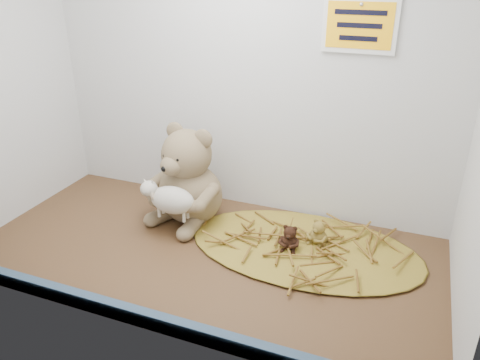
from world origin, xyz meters
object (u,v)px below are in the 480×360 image
at_px(toy_lamb, 172,200).
at_px(mini_teddy_brown, 290,236).
at_px(main_teddy, 189,174).
at_px(mini_teddy_tan, 319,231).

height_order(toy_lamb, mini_teddy_brown, toy_lamb).
distance_m(main_teddy, mini_teddy_tan, 0.40).
relative_size(main_teddy, toy_lamb, 1.75).
distance_m(toy_lamb, mini_teddy_brown, 0.33).
height_order(main_teddy, toy_lamb, main_teddy).
distance_m(main_teddy, mini_teddy_brown, 0.34).
relative_size(toy_lamb, mini_teddy_tan, 2.36).
bearing_deg(toy_lamb, mini_teddy_brown, 6.72).
bearing_deg(mini_teddy_brown, toy_lamb, -176.03).
distance_m(mini_teddy_tan, mini_teddy_brown, 0.08).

